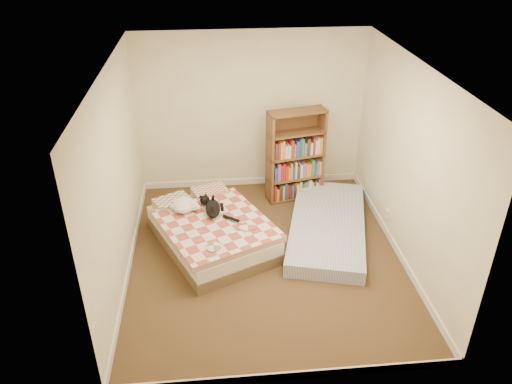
{
  "coord_description": "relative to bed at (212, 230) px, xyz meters",
  "views": [
    {
      "loc": [
        -0.63,
        -5.25,
        3.97
      ],
      "look_at": [
        -0.09,
        0.3,
        0.8
      ],
      "focal_mm": 35.0,
      "sensor_mm": 36.0,
      "label": 1
    }
  ],
  "objects": [
    {
      "name": "bookshelf",
      "position": [
        1.31,
        1.17,
        0.32
      ],
      "size": [
        0.93,
        0.47,
        1.44
      ],
      "rotation": [
        0.0,
        0.0,
        0.22
      ],
      "color": "#543B1D",
      "rests_on": "room"
    },
    {
      "name": "floor_mattress",
      "position": [
        1.62,
        0.11,
        -0.11
      ],
      "size": [
        1.53,
        2.4,
        0.2
      ],
      "primitive_type": "cube",
      "rotation": [
        0.0,
        0.0,
        -0.26
      ],
      "color": "#7089BA",
      "rests_on": "room"
    },
    {
      "name": "bed",
      "position": [
        0.0,
        0.0,
        0.0
      ],
      "size": [
        1.84,
        2.1,
        0.47
      ],
      "rotation": [
        0.0,
        0.0,
        0.43
      ],
      "color": "brown",
      "rests_on": "room"
    },
    {
      "name": "black_cat",
      "position": [
        0.03,
        0.13,
        0.28
      ],
      "size": [
        0.37,
        0.74,
        0.17
      ],
      "rotation": [
        0.0,
        0.0,
        0.46
      ],
      "color": "black",
      "rests_on": "bed"
    },
    {
      "name": "room",
      "position": [
        0.69,
        -0.36,
        0.98
      ],
      "size": [
        3.51,
        4.01,
        2.51
      ],
      "color": "#4D3921",
      "rests_on": "ground"
    },
    {
      "name": "white_dog",
      "position": [
        -0.35,
        0.19,
        0.29
      ],
      "size": [
        0.42,
        0.44,
        0.17
      ],
      "rotation": [
        0.0,
        0.0,
        0.38
      ],
      "color": "white",
      "rests_on": "bed"
    }
  ]
}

